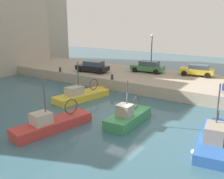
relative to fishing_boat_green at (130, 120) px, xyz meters
The scene contains 14 objects.
water_surface 0.42m from the fishing_boat_green, 116.95° to the left, with size 80.00×80.00×0.00m, color #386070.
quay_wall 11.33m from the fishing_boat_green, ahead, with size 9.00×56.00×1.20m, color #ADA08C.
fishing_boat_green is the anchor object (origin of this frame).
fishing_boat_blue 6.48m from the fishing_boat_green, 92.13° to the right, with size 7.14×2.65×4.98m.
fishing_boat_red 5.78m from the fishing_boat_green, 136.69° to the left, with size 7.09×2.93×4.70m.
fishing_boat_yellow 7.44m from the fishing_boat_green, 67.76° to the left, with size 6.96×3.22×4.74m.
parked_car_black 14.26m from the fishing_boat_green, 49.03° to the left, with size 2.17×4.33×1.43m.
parked_car_yellow 14.44m from the fishing_boat_green, ahead, with size 2.18×4.05×1.34m.
parked_car_green 13.96m from the fishing_boat_green, 19.96° to the left, with size 2.20×4.29×1.45m.
mooring_bollard_south 9.68m from the fishing_boat_green, 41.60° to the left, with size 0.28×0.28×0.55m, color #2D2D33.
mooring_bollard_mid 16.11m from the fishing_boat_green, 63.48° to the left, with size 0.28×0.28×0.55m, color #2D2D33.
quay_streetlamp 14.17m from the fishing_boat_green, 18.22° to the left, with size 0.36×0.36×4.83m.
waterfront_building_west 28.54m from the fishing_boat_green, 72.84° to the left, with size 10.93×7.44×17.35m.
waterfront_building_central 34.42m from the fishing_boat_green, 60.02° to the left, with size 9.52×6.69×19.32m.
Camera 1 is at (-17.04, -9.81, 8.05)m, focal length 42.32 mm.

